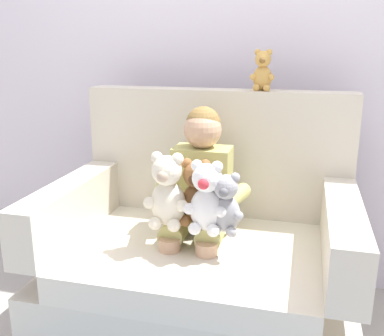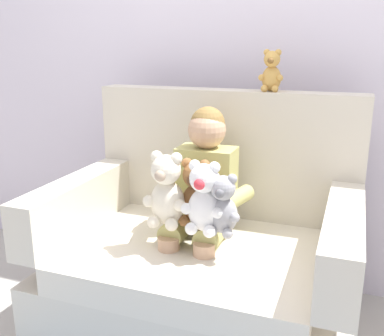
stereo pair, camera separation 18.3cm
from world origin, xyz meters
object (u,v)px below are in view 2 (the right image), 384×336
(plush_cream, at_px, (167,192))
(plush_brown, at_px, (195,194))
(armchair, at_px, (204,262))
(plush_white, at_px, (204,199))
(seated_child, at_px, (202,191))
(plush_honey_on_backrest, at_px, (272,72))
(plush_grey, at_px, (223,206))

(plush_cream, bearing_deg, plush_brown, 6.52)
(plush_brown, bearing_deg, armchair, 78.92)
(plush_white, bearing_deg, seated_child, 120.16)
(plush_white, height_order, plush_brown, plush_white)
(seated_child, distance_m, plush_white, 0.22)
(plush_white, relative_size, plush_brown, 1.05)
(plush_honey_on_backrest, bearing_deg, seated_child, -142.45)
(plush_brown, bearing_deg, plush_cream, -160.62)
(plush_grey, relative_size, plush_cream, 0.80)
(plush_white, distance_m, plush_honey_on_backrest, 0.71)
(plush_grey, bearing_deg, plush_honey_on_backrest, 80.38)
(seated_child, xyz_separation_m, plush_cream, (-0.09, -0.19, 0.05))
(armchair, distance_m, plush_brown, 0.39)
(plush_white, relative_size, plush_honey_on_backrest, 1.55)
(seated_child, xyz_separation_m, plush_grey, (0.16, -0.20, 0.02))
(seated_child, height_order, plush_cream, seated_child)
(armchair, xyz_separation_m, plush_cream, (-0.11, -0.17, 0.39))
(seated_child, height_order, plush_white, seated_child)
(armchair, distance_m, plush_white, 0.42)
(armchair, bearing_deg, plush_honey_on_backrest, 57.78)
(plush_white, distance_m, plush_cream, 0.17)
(armchair, relative_size, plush_cream, 4.15)
(plush_white, bearing_deg, armchair, 116.79)
(plush_honey_on_backrest, bearing_deg, armchair, -137.91)
(plush_grey, relative_size, plush_honey_on_backrest, 1.32)
(seated_child, relative_size, plush_white, 2.75)
(seated_child, bearing_deg, plush_white, -61.01)
(armchair, bearing_deg, plush_grey, -51.65)
(seated_child, relative_size, plush_grey, 3.23)
(plush_white, relative_size, plush_cream, 0.94)
(plush_grey, height_order, plush_honey_on_backrest, plush_honey_on_backrest)
(seated_child, relative_size, plush_brown, 2.90)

